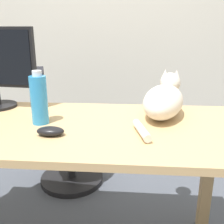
# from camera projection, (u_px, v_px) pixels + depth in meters

# --- Properties ---
(back_wall) EXTENTS (6.00, 0.04, 2.60)m
(back_wall) POSITION_uv_depth(u_px,v_px,m) (105.00, 12.00, 2.47)
(back_wall) COLOR beige
(back_wall) RESTS_ON ground_plane
(desk) EXTENTS (1.55, 0.69, 0.74)m
(desk) POSITION_uv_depth(u_px,v_px,m) (70.00, 146.00, 1.20)
(desk) COLOR tan
(desk) RESTS_ON ground_plane
(office_chair) EXTENTS (0.50, 0.48, 0.88)m
(office_chair) POSITION_uv_depth(u_px,v_px,m) (63.00, 138.00, 1.97)
(office_chair) COLOR black
(office_chair) RESTS_ON ground_plane
(cat) EXTENTS (0.28, 0.59, 0.20)m
(cat) POSITION_uv_depth(u_px,v_px,m) (164.00, 99.00, 1.27)
(cat) COLOR silver
(cat) RESTS_ON desk
(computer_mouse) EXTENTS (0.11, 0.06, 0.04)m
(computer_mouse) POSITION_uv_depth(u_px,v_px,m) (50.00, 131.00, 1.04)
(computer_mouse) COLOR black
(computer_mouse) RESTS_ON desk
(water_bottle) EXTENTS (0.07, 0.07, 0.24)m
(water_bottle) POSITION_uv_depth(u_px,v_px,m) (39.00, 99.00, 1.15)
(water_bottle) COLOR #2D8CD1
(water_bottle) RESTS_ON desk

